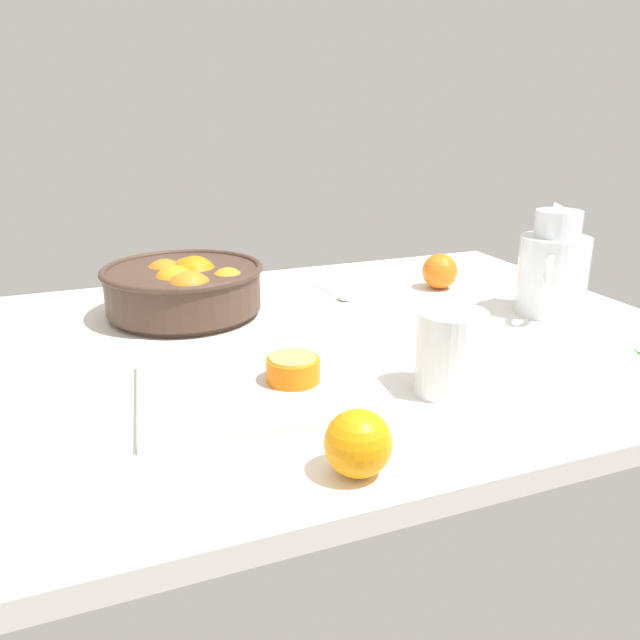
# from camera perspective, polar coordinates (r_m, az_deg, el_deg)

# --- Properties ---
(ground_plane) EXTENTS (1.27, 0.91, 0.03)m
(ground_plane) POSITION_cam_1_polar(r_m,az_deg,el_deg) (1.06, -0.54, -2.49)
(ground_plane) COLOR white
(fruit_bowl) EXTENTS (0.29, 0.29, 0.11)m
(fruit_bowl) POSITION_cam_1_polar(r_m,az_deg,el_deg) (1.19, -12.05, 2.86)
(fruit_bowl) COLOR #473328
(fruit_bowl) RESTS_ON ground_plane
(juice_pitcher) EXTENTS (0.15, 0.14, 0.20)m
(juice_pitcher) POSITION_cam_1_polar(r_m,az_deg,el_deg) (1.24, 20.01, 3.77)
(juice_pitcher) COLOR white
(juice_pitcher) RESTS_ON ground_plane
(juice_glass) EXTENTS (0.09, 0.09, 0.11)m
(juice_glass) POSITION_cam_1_polar(r_m,az_deg,el_deg) (0.87, 11.48, -3.32)
(juice_glass) COLOR white
(juice_glass) RESTS_ON ground_plane
(cutting_board) EXTENTS (0.34, 0.29, 0.01)m
(cutting_board) POSITION_cam_1_polar(r_m,az_deg,el_deg) (0.87, -5.44, -6.08)
(cutting_board) COLOR beige
(cutting_board) RESTS_ON ground_plane
(orange_half_0) EXTENTS (0.07, 0.07, 0.04)m
(orange_half_0) POSITION_cam_1_polar(r_m,az_deg,el_deg) (0.87, -2.42, -4.38)
(orange_half_0) COLOR orange
(orange_half_0) RESTS_ON cutting_board
(loose_orange_0) EXTENTS (0.07, 0.07, 0.07)m
(loose_orange_0) POSITION_cam_1_polar(r_m,az_deg,el_deg) (1.36, 10.65, 4.30)
(loose_orange_0) COLOR orange
(loose_orange_0) RESTS_ON ground_plane
(loose_orange_1) EXTENTS (0.07, 0.07, 0.07)m
(loose_orange_1) POSITION_cam_1_polar(r_m,az_deg,el_deg) (0.68, 3.43, -10.94)
(loose_orange_1) COLOR orange
(loose_orange_1) RESTS_ON ground_plane
(spoon) EXTENTS (0.03, 0.14, 0.01)m
(spoon) POSITION_cam_1_polar(r_m,az_deg,el_deg) (1.29, 1.40, 2.31)
(spoon) COLOR silver
(spoon) RESTS_ON ground_plane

